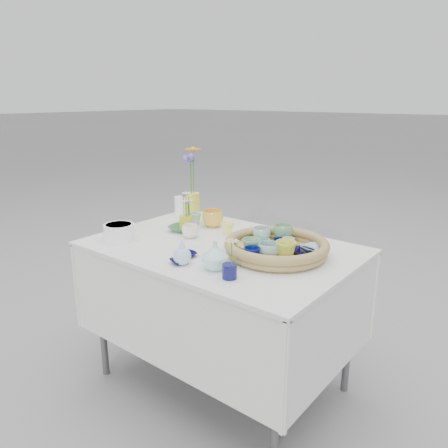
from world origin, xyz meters
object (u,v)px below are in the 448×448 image
Objects in this scene: wicker_tray at (276,247)px; tall_vase_yellow at (192,206)px; bud_vase_seafoam at (215,256)px; display_table at (222,381)px.

wicker_tray is 3.00× the size of tall_vase_yellow.
display_table is at bearing 123.87° from bud_vase_seafoam.
wicker_tray is at bearing -16.71° from tall_vase_yellow.
wicker_tray is (0.28, 0.05, 0.80)m from display_table.
tall_vase_yellow is at bearing 139.47° from bud_vase_seafoam.
wicker_tray reaches higher than display_table.
bud_vase_seafoam is at bearing -40.53° from tall_vase_yellow.
tall_vase_yellow reaches higher than bud_vase_seafoam.
tall_vase_yellow reaches higher than display_table.
bud_vase_seafoam is 0.79m from tall_vase_yellow.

